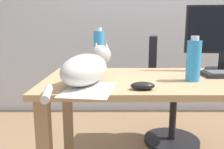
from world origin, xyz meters
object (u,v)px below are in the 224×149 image
Objects in this scene: computer_mouse at (142,86)px; water_bottle at (98,50)px; monitor at (223,36)px; cat at (86,68)px; spray_bottle at (193,60)px; office_chair at (167,98)px.

water_bottle reaches higher than computer_mouse.
monitor is 4.36× the size of computer_mouse.
spray_bottle reaches higher than cat.
office_chair is 1.06m from computer_mouse.
monitor is 0.92m from cat.
water_bottle is at bearing 178.50° from monitor.
office_chair is 1.97× the size of monitor.
office_chair is 0.87m from spray_bottle.
water_bottle is at bearing 113.82° from computer_mouse.
monitor is 2.05× the size of spray_bottle.
monitor is (0.23, -0.46, 0.55)m from office_chair.
spray_bottle reaches higher than computer_mouse.
spray_bottle is (0.51, -0.32, -0.02)m from water_bottle.
water_bottle reaches higher than office_chair.
cat is at bearing 155.67° from computer_mouse.
water_bottle is 1.19× the size of spray_bottle.
office_chair is at bearing 53.48° from cat.
monitor is at bearing -63.59° from office_chair.
office_chair is 0.85m from water_bottle.
cat is 2.09× the size of water_bottle.
computer_mouse is at bearing -24.33° from cat.
water_bottle is (-0.57, -0.44, 0.45)m from office_chair.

